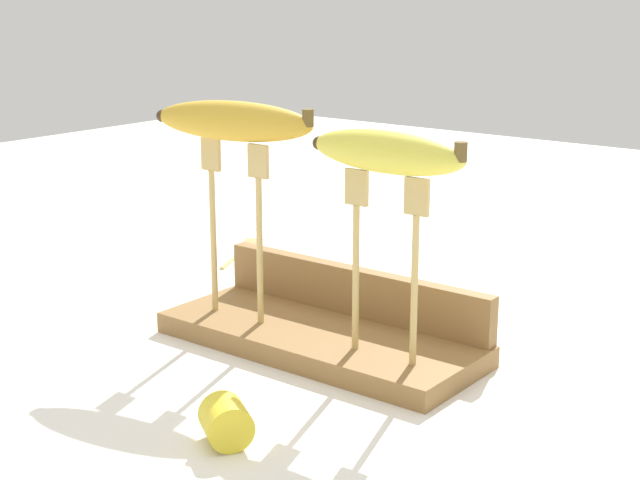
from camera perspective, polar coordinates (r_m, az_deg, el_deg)
The scene contains 9 objects.
ground_plane at distance 1.07m, azimuth 0.00°, elevation -6.41°, with size 3.00×3.00×0.00m, color white.
wooden_board at distance 1.06m, azimuth 0.00°, elevation -5.83°, with size 0.36×0.14×0.02m, color olive.
board_backstop at distance 1.10m, azimuth 2.04°, elevation -3.01°, with size 0.35×0.02×0.05m, color olive.
fork_stand_left at distance 1.07m, azimuth -4.99°, elevation 1.52°, with size 0.10×0.01×0.20m.
fork_stand_right at distance 0.95m, azimuth 3.84°, elevation -0.54°, with size 0.10×0.01×0.19m.
banana_raised_left at distance 1.05m, azimuth -5.12°, elevation 6.97°, with size 0.20×0.07×0.04m.
banana_raised_right at distance 0.93m, azimuth 3.94°, elevation 5.18°, with size 0.18×0.04×0.04m.
fork_fallen_near at distance 1.46m, azimuth -4.48°, elevation -0.46°, with size 0.08×0.15×0.01m.
banana_chunk_near at distance 0.86m, azimuth -5.55°, elevation -10.55°, with size 0.06×0.06×0.04m.
Camera 1 is at (0.61, -0.79, 0.39)m, focal length 54.51 mm.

